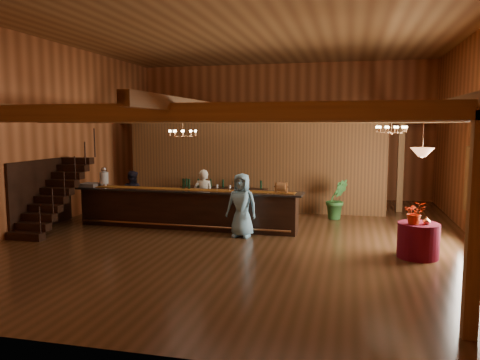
% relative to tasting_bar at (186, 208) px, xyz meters
% --- Properties ---
extents(floor, '(14.00, 14.00, 0.00)m').
position_rel_tasting_bar_xyz_m(floor, '(1.82, -0.35, -0.58)').
color(floor, '#51301B').
rests_on(floor, ground).
extents(ceiling, '(14.00, 14.00, 0.00)m').
position_rel_tasting_bar_xyz_m(ceiling, '(1.82, -0.35, 4.92)').
color(ceiling, olive).
rests_on(ceiling, wall_back).
extents(wall_back, '(12.00, 0.10, 5.50)m').
position_rel_tasting_bar_xyz_m(wall_back, '(1.82, 6.65, 2.17)').
color(wall_back, '#AE5E32').
rests_on(wall_back, floor).
extents(wall_front, '(12.00, 0.10, 5.50)m').
position_rel_tasting_bar_xyz_m(wall_front, '(1.82, -7.35, 2.17)').
color(wall_front, '#AE5E32').
rests_on(wall_front, floor).
extents(wall_left, '(0.10, 14.00, 5.50)m').
position_rel_tasting_bar_xyz_m(wall_left, '(-4.18, -0.35, 2.17)').
color(wall_left, '#AE5E32').
rests_on(wall_left, floor).
extents(beam_grid, '(11.90, 13.90, 0.39)m').
position_rel_tasting_bar_xyz_m(beam_grid, '(1.82, 0.16, 2.67)').
color(beam_grid, '#A5743B').
rests_on(beam_grid, wall_left).
extents(support_posts, '(9.20, 10.20, 3.20)m').
position_rel_tasting_bar_xyz_m(support_posts, '(1.82, -0.85, 1.02)').
color(support_posts, '#A5743B').
rests_on(support_posts, floor).
extents(partition_wall, '(9.00, 0.18, 3.10)m').
position_rel_tasting_bar_xyz_m(partition_wall, '(1.32, 3.15, 0.97)').
color(partition_wall, brown).
rests_on(partition_wall, floor).
extents(window_right_back, '(0.12, 1.05, 1.75)m').
position_rel_tasting_bar_xyz_m(window_right_back, '(7.77, 0.65, 0.97)').
color(window_right_back, white).
rests_on(window_right_back, wall_right).
extents(staircase, '(1.00, 2.80, 2.00)m').
position_rel_tasting_bar_xyz_m(staircase, '(-3.63, -1.09, 0.42)').
color(staircase, black).
rests_on(staircase, floor).
extents(backroom_boxes, '(4.10, 0.60, 1.10)m').
position_rel_tasting_bar_xyz_m(backroom_boxes, '(1.53, 5.15, -0.05)').
color(backroom_boxes, black).
rests_on(backroom_boxes, floor).
extents(tasting_bar, '(6.81, 0.98, 1.15)m').
position_rel_tasting_bar_xyz_m(tasting_bar, '(0.00, 0.00, 0.00)').
color(tasting_bar, black).
rests_on(tasting_bar, floor).
extents(beverage_dispenser, '(0.26, 0.26, 0.60)m').
position_rel_tasting_bar_xyz_m(beverage_dispenser, '(-2.68, 0.10, 0.84)').
color(beverage_dispenser, silver).
rests_on(beverage_dispenser, tasting_bar).
extents(glass_rack_tray, '(0.50, 0.50, 0.10)m').
position_rel_tasting_bar_xyz_m(glass_rack_tray, '(-3.10, -0.00, 0.61)').
color(glass_rack_tray, gray).
rests_on(glass_rack_tray, tasting_bar).
extents(raffle_drum, '(0.34, 0.24, 0.30)m').
position_rel_tasting_bar_xyz_m(raffle_drum, '(2.80, -0.10, 0.73)').
color(raffle_drum, '#964F27').
rests_on(raffle_drum, tasting_bar).
extents(bar_bottle_0, '(0.07, 0.07, 0.30)m').
position_rel_tasting_bar_xyz_m(bar_bottle_0, '(-0.13, 0.13, 0.71)').
color(bar_bottle_0, black).
rests_on(bar_bottle_0, tasting_bar).
extents(bar_bottle_1, '(0.07, 0.07, 0.30)m').
position_rel_tasting_bar_xyz_m(bar_bottle_1, '(-0.12, 0.13, 0.71)').
color(bar_bottle_1, black).
rests_on(bar_bottle_1, tasting_bar).
extents(bar_bottle_2, '(0.07, 0.07, 0.30)m').
position_rel_tasting_bar_xyz_m(bar_bottle_2, '(0.04, 0.13, 0.71)').
color(bar_bottle_2, black).
rests_on(bar_bottle_2, tasting_bar).
extents(backbar_shelf, '(3.09, 0.77, 0.86)m').
position_rel_tasting_bar_xyz_m(backbar_shelf, '(0.38, 2.66, -0.15)').
color(backbar_shelf, black).
rests_on(backbar_shelf, floor).
extents(round_table, '(0.92, 0.92, 0.79)m').
position_rel_tasting_bar_xyz_m(round_table, '(6.18, -1.73, -0.18)').
color(round_table, maroon).
rests_on(round_table, floor).
extents(chandelier_left, '(0.80, 0.80, 0.58)m').
position_rel_tasting_bar_xyz_m(chandelier_left, '(-0.04, -0.12, 2.20)').
color(chandelier_left, tan).
rests_on(chandelier_left, beam_grid).
extents(chandelier_right, '(0.80, 0.80, 0.47)m').
position_rel_tasting_bar_xyz_m(chandelier_right, '(5.68, 0.49, 2.31)').
color(chandelier_right, tan).
rests_on(chandelier_right, beam_grid).
extents(pendant_lamp, '(0.52, 0.52, 0.90)m').
position_rel_tasting_bar_xyz_m(pendant_lamp, '(6.18, -1.73, 1.83)').
color(pendant_lamp, tan).
rests_on(pendant_lamp, beam_grid).
extents(bartender, '(0.66, 0.48, 1.67)m').
position_rel_tasting_bar_xyz_m(bartender, '(0.31, 0.69, 0.26)').
color(bartender, white).
rests_on(bartender, floor).
extents(staff_second, '(0.80, 0.65, 1.55)m').
position_rel_tasting_bar_xyz_m(staff_second, '(-2.14, 0.87, 0.20)').
color(staff_second, black).
rests_on(staff_second, floor).
extents(guest, '(0.90, 0.64, 1.72)m').
position_rel_tasting_bar_xyz_m(guest, '(1.82, -0.69, 0.29)').
color(guest, '#7FBFE0').
rests_on(guest, floor).
extents(floor_plant, '(0.87, 0.80, 1.29)m').
position_rel_tasting_bar_xyz_m(floor_plant, '(4.24, 2.34, 0.07)').
color(floor_plant, '#2B6126').
rests_on(floor_plant, floor).
extents(table_flowers, '(0.50, 0.44, 0.53)m').
position_rel_tasting_bar_xyz_m(table_flowers, '(6.06, -1.87, 0.48)').
color(table_flowers, red).
rests_on(table_flowers, round_table).
extents(table_vase, '(0.16, 0.16, 0.27)m').
position_rel_tasting_bar_xyz_m(table_vase, '(6.32, -1.81, 0.36)').
color(table_vase, tan).
rests_on(table_vase, round_table).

